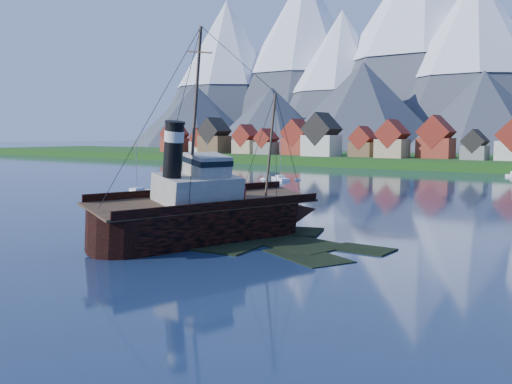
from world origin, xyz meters
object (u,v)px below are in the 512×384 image
Objects in this scene: sailboat_a at (137,193)px; sailboat_c at (280,179)px; sailboat_b at (207,178)px; tugboat_wreck at (215,212)px.

sailboat_a is 0.98× the size of sailboat_c.
sailboat_b is 0.99× the size of sailboat_c.
sailboat_a is (-43.21, 27.41, -2.78)m from tugboat_wreck.
sailboat_c reaches higher than sailboat_b.
tugboat_wreck reaches higher than sailboat_a.
sailboat_a is at bearing -148.42° from sailboat_c.
tugboat_wreck is 2.91× the size of sailboat_a.
tugboat_wreck is 51.25m from sailboat_a.
tugboat_wreck reaches higher than sailboat_b.
sailboat_a is 45.03m from sailboat_c.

